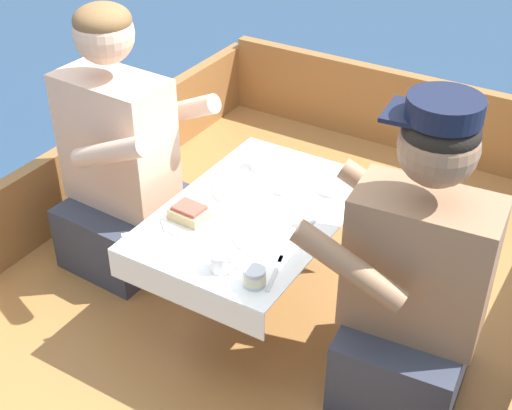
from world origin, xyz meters
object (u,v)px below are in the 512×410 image
object	(u,v)px
person_starboard	(415,283)
tin_can	(254,277)
person_port	(121,165)
coffee_cup_port	(221,262)
sandwich	(189,213)
coffee_cup_starboard	(260,159)

from	to	relation	value
person_starboard	tin_can	distance (m)	0.47
person_port	coffee_cup_port	xyz separation A→B (m)	(0.65, -0.32, 0.04)
sandwich	tin_can	world-z (taller)	sandwich
person_starboard	coffee_cup_port	size ratio (longest dim) A/B	11.11
sandwich	tin_can	size ratio (longest dim) A/B	1.81
person_port	coffee_cup_starboard	bearing A→B (deg)	31.20
person_starboard	sandwich	world-z (taller)	person_starboard
coffee_cup_starboard	person_starboard	bearing A→B (deg)	-23.71
tin_can	coffee_cup_starboard	bearing A→B (deg)	119.60
person_starboard	sandwich	distance (m)	0.74
person_port	sandwich	size ratio (longest dim) A/B	8.29
person_starboard	tin_can	world-z (taller)	person_starboard
person_starboard	coffee_cup_starboard	xyz separation A→B (m)	(-0.71, 0.31, 0.04)
person_port	tin_can	size ratio (longest dim) A/B	15.03
person_port	tin_can	distance (m)	0.84
person_starboard	coffee_cup_port	bearing A→B (deg)	21.13
person_starboard	coffee_cup_port	world-z (taller)	person_starboard
coffee_cup_port	coffee_cup_starboard	distance (m)	0.60
coffee_cup_starboard	tin_can	world-z (taller)	coffee_cup_starboard
person_starboard	coffee_cup_port	distance (m)	0.56
sandwich	tin_can	xyz separation A→B (m)	(0.34, -0.16, -0.00)
sandwich	coffee_cup_port	world-z (taller)	sandwich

